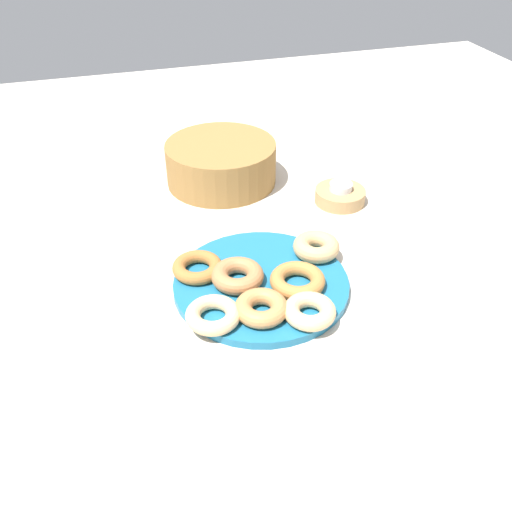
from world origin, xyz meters
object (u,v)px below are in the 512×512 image
at_px(donut_2, 238,276).
at_px(candle_holder, 340,196).
at_px(basket, 221,163).
at_px(donut_0, 261,308).
at_px(donut_1, 316,247).
at_px(donut_6, 297,280).
at_px(tealight, 341,187).
at_px(donut_4, 197,267).
at_px(donut_3, 310,311).
at_px(donut_5, 213,315).
at_px(donut_plate, 261,284).

bearing_deg(donut_2, candle_holder, 37.72).
distance_m(candle_holder, basket, 0.27).
xyz_separation_m(donut_0, donut_2, (-0.01, 0.09, 0.00)).
relative_size(donut_1, donut_2, 0.94).
relative_size(donut_6, tealight, 1.95).
distance_m(donut_2, donut_6, 0.10).
relative_size(donut_2, basket, 0.37).
relative_size(donut_4, donut_6, 0.93).
height_order(donut_3, tealight, tealight).
distance_m(donut_0, donut_6, 0.09).
distance_m(donut_2, tealight, 0.35).
height_order(donut_2, candle_holder, donut_2).
distance_m(donut_5, basket, 0.47).
height_order(donut_0, donut_6, donut_0).
relative_size(donut_plate, basket, 1.24).
bearing_deg(donut_3, donut_4, 131.37).
distance_m(donut_1, donut_5, 0.25).
bearing_deg(donut_0, donut_2, 99.27).
bearing_deg(candle_holder, donut_6, -126.45).
distance_m(donut_1, candle_holder, 0.22).
bearing_deg(donut_4, donut_3, -48.63).
height_order(donut_plate, donut_5, donut_5).
distance_m(donut_0, donut_4, 0.15).
distance_m(donut_5, donut_6, 0.16).
xyz_separation_m(donut_3, donut_5, (-0.14, 0.04, -0.00)).
bearing_deg(donut_1, donut_0, -137.94).
height_order(donut_3, candle_holder, donut_3).
bearing_deg(donut_plate, basket, 86.18).
distance_m(donut_plate, donut_1, 0.13).
height_order(donut_2, donut_3, donut_2).
bearing_deg(tealight, donut_4, -153.17).
bearing_deg(tealight, donut_3, -120.62).
distance_m(candle_holder, tealight, 0.02).
bearing_deg(donut_plate, donut_2, 170.09).
xyz_separation_m(donut_4, candle_holder, (0.34, 0.17, -0.01)).
bearing_deg(donut_1, donut_2, -165.77).
distance_m(donut_2, candle_holder, 0.35).
xyz_separation_m(donut_3, tealight, (0.20, 0.33, 0.01)).
height_order(candle_holder, basket, basket).
xyz_separation_m(donut_2, candle_holder, (0.28, 0.22, -0.01)).
xyz_separation_m(donut_1, donut_6, (-0.06, -0.08, -0.00)).
distance_m(donut_1, tealight, 0.22).
height_order(donut_3, donut_6, donut_3).
xyz_separation_m(donut_0, basket, (0.05, 0.46, 0.02)).
relative_size(donut_0, donut_3, 1.02).
relative_size(donut_3, donut_4, 0.95).
height_order(donut_4, basket, basket).
height_order(donut_2, basket, basket).
bearing_deg(donut_4, basket, 69.48).
bearing_deg(donut_plate, donut_6, -30.83).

